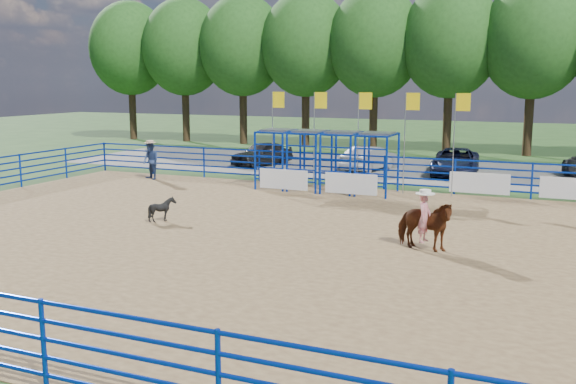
# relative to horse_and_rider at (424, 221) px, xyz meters

# --- Properties ---
(ground) EXTENTS (120.00, 120.00, 0.00)m
(ground) POSITION_rel_horse_and_rider_xyz_m (-3.62, -0.54, -0.86)
(ground) COLOR #2D4F1F
(ground) RESTS_ON ground
(arena_dirt) EXTENTS (30.00, 20.00, 0.02)m
(arena_dirt) POSITION_rel_horse_and_rider_xyz_m (-3.62, -0.54, -0.85)
(arena_dirt) COLOR olive
(arena_dirt) RESTS_ON ground
(gravel_strip) EXTENTS (40.00, 10.00, 0.01)m
(gravel_strip) POSITION_rel_horse_and_rider_xyz_m (-3.62, 16.46, -0.86)
(gravel_strip) COLOR gray
(gravel_strip) RESTS_ON ground
(horse_and_rider) EXTENTS (1.82, 1.08, 2.41)m
(horse_and_rider) POSITION_rel_horse_and_rider_xyz_m (0.00, 0.00, 0.00)
(horse_and_rider) COLOR #612D13
(horse_and_rider) RESTS_ON arena_dirt
(calf) EXTENTS (0.82, 0.74, 0.84)m
(calf) POSITION_rel_horse_and_rider_xyz_m (-8.81, 0.25, -0.42)
(calf) COLOR black
(calf) RESTS_ON arena_dirt
(spectator_cowboy) EXTENTS (1.07, 0.97, 1.85)m
(spectator_cowboy) POSITION_rel_horse_and_rider_xyz_m (-14.61, 7.89, 0.08)
(spectator_cowboy) COLOR navy
(spectator_cowboy) RESTS_ON arena_dirt
(car_a) EXTENTS (2.78, 4.16, 1.31)m
(car_a) POSITION_rel_horse_and_rider_xyz_m (-11.98, 14.71, -0.19)
(car_a) COLOR black
(car_a) RESTS_ON gravel_strip
(car_b) EXTENTS (2.19, 4.11, 1.29)m
(car_b) POSITION_rel_horse_and_rider_xyz_m (-5.88, 15.09, -0.21)
(car_b) COLOR gray
(car_b) RESTS_ON gravel_strip
(car_c) EXTENTS (2.62, 4.95, 1.33)m
(car_c) POSITION_rel_horse_and_rider_xyz_m (-1.46, 15.20, -0.19)
(car_c) COLOR black
(car_c) RESTS_ON gravel_strip
(perimeter_fence) EXTENTS (30.10, 20.10, 1.50)m
(perimeter_fence) POSITION_rel_horse_and_rider_xyz_m (-3.62, -0.54, -0.11)
(perimeter_fence) COLOR #082EB3
(perimeter_fence) RESTS_ON ground
(chute_assembly) EXTENTS (19.32, 2.41, 4.20)m
(chute_assembly) POSITION_rel_horse_and_rider_xyz_m (-5.52, 8.30, 0.40)
(chute_assembly) COLOR #082EB3
(chute_assembly) RESTS_ON ground
(treeline) EXTENTS (56.40, 6.40, 11.24)m
(treeline) POSITION_rel_horse_and_rider_xyz_m (-3.62, 25.46, 6.67)
(treeline) COLOR #3F2B19
(treeline) RESTS_ON ground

